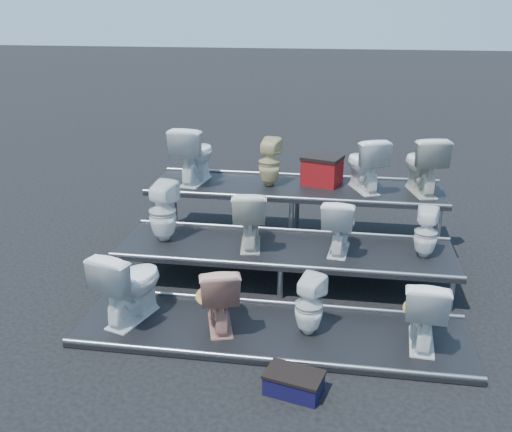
# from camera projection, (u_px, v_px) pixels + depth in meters

# --- Properties ---
(ground) EXTENTS (80.00, 80.00, 0.00)m
(ground) POSITION_uv_depth(u_px,v_px,m) (284.00, 280.00, 7.36)
(ground) COLOR black
(ground) RESTS_ON ground
(tier_front) EXTENTS (4.20, 1.20, 0.06)m
(tier_front) POSITION_uv_depth(u_px,v_px,m) (271.00, 332.00, 6.15)
(tier_front) COLOR black
(tier_front) RESTS_ON ground
(tier_mid) EXTENTS (4.20, 1.20, 0.46)m
(tier_mid) POSITION_uv_depth(u_px,v_px,m) (285.00, 264.00, 7.28)
(tier_mid) COLOR black
(tier_mid) RESTS_ON ground
(tier_back) EXTENTS (4.20, 1.20, 0.86)m
(tier_back) POSITION_uv_depth(u_px,v_px,m) (294.00, 214.00, 8.41)
(tier_back) COLOR black
(tier_back) RESTS_ON ground
(toilet_0) EXTENTS (0.71, 0.94, 0.85)m
(toilet_0) POSITION_uv_depth(u_px,v_px,m) (130.00, 283.00, 6.21)
(toilet_0) COLOR white
(toilet_0) RESTS_ON tier_front
(toilet_1) EXTENTS (0.61, 0.83, 0.75)m
(toilet_1) POSITION_uv_depth(u_px,v_px,m) (219.00, 294.00, 6.09)
(toilet_1) COLOR tan
(toilet_1) RESTS_ON tier_front
(toilet_2) EXTENTS (0.39, 0.40, 0.66)m
(toilet_2) POSITION_uv_depth(u_px,v_px,m) (309.00, 305.00, 5.96)
(toilet_2) COLOR white
(toilet_2) RESTS_ON tier_front
(toilet_3) EXTENTS (0.49, 0.79, 0.77)m
(toilet_3) POSITION_uv_depth(u_px,v_px,m) (424.00, 309.00, 5.77)
(toilet_3) COLOR white
(toilet_3) RESTS_ON tier_front
(toilet_4) EXTENTS (0.43, 0.44, 0.78)m
(toilet_4) POSITION_uv_depth(u_px,v_px,m) (163.00, 212.00, 7.29)
(toilet_4) COLOR white
(toilet_4) RESTS_ON tier_mid
(toilet_5) EXTENTS (0.52, 0.79, 0.76)m
(toilet_5) POSITION_uv_depth(u_px,v_px,m) (250.00, 217.00, 7.13)
(toilet_5) COLOR beige
(toilet_5) RESTS_ON tier_mid
(toilet_6) EXTENTS (0.46, 0.73, 0.70)m
(toilet_6) POSITION_uv_depth(u_px,v_px,m) (339.00, 224.00, 6.98)
(toilet_6) COLOR white
(toilet_6) RESTS_ON tier_mid
(toilet_7) EXTENTS (0.32, 0.33, 0.62)m
(toilet_7) POSITION_uv_depth(u_px,v_px,m) (426.00, 233.00, 6.84)
(toilet_7) COLOR white
(toilet_7) RESTS_ON tier_mid
(toilet_8) EXTENTS (0.58, 0.89, 0.85)m
(toilet_8) POSITION_uv_depth(u_px,v_px,m) (194.00, 154.00, 8.33)
(toilet_8) COLOR white
(toilet_8) RESTS_ON tier_back
(toilet_9) EXTENTS (0.37, 0.38, 0.70)m
(toilet_9) POSITION_uv_depth(u_px,v_px,m) (269.00, 162.00, 8.19)
(toilet_9) COLOR #D2C285
(toilet_9) RESTS_ON tier_back
(toilet_10) EXTENTS (0.69, 0.86, 0.77)m
(toilet_10) POSITION_uv_depth(u_px,v_px,m) (365.00, 164.00, 7.99)
(toilet_10) COLOR white
(toilet_10) RESTS_ON tier_back
(toilet_11) EXTENTS (0.63, 0.89, 0.82)m
(toilet_11) POSITION_uv_depth(u_px,v_px,m) (423.00, 164.00, 7.86)
(toilet_11) COLOR beige
(toilet_11) RESTS_ON tier_back
(red_crate) EXTENTS (0.62, 0.55, 0.37)m
(red_crate) POSITION_uv_depth(u_px,v_px,m) (322.00, 172.00, 8.31)
(red_crate) COLOR maroon
(red_crate) RESTS_ON tier_back
(step_stool) EXTENTS (0.56, 0.42, 0.18)m
(step_stool) POSITION_uv_depth(u_px,v_px,m) (294.00, 384.00, 5.20)
(step_stool) COLOR black
(step_stool) RESTS_ON ground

